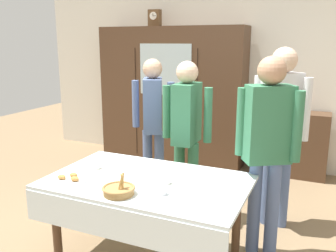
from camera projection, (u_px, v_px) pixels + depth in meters
The scene contains 18 objects.
ground_plane at pixel (159, 249), 3.22m from camera, with size 12.00×12.00×0.00m, color #846B4C.
back_wall at pixel (237, 72), 5.27m from camera, with size 6.40×0.10×2.70m, color silver.
dining_table at pixel (146, 193), 2.87m from camera, with size 1.57×0.98×0.73m.
wall_cabinet at pixel (171, 95), 5.44m from camera, with size 2.19×0.46×2.00m.
mantel_clock at pixel (155, 18), 5.29m from camera, with size 0.18×0.11×0.24m.
bookshelf_low at pixel (290, 143), 4.93m from camera, with size 0.97×0.35×0.88m.
book_stack at pixel (292, 109), 4.83m from camera, with size 0.15×0.20×0.06m.
tea_cup_mid_left at pixel (96, 166), 3.10m from camera, with size 0.13×0.13×0.06m.
tea_cup_far_left at pixel (162, 191), 2.58m from camera, with size 0.13×0.13×0.06m.
tea_cup_far_right at pixel (166, 181), 2.77m from camera, with size 0.13×0.13×0.06m.
bread_basket at pixel (119, 190), 2.59m from camera, with size 0.24×0.24×0.16m.
pastry_plate at pixel (69, 179), 2.85m from camera, with size 0.28×0.28×0.05m.
spoon_front_edge at pixel (119, 162), 3.29m from camera, with size 0.12×0.02×0.01m.
spoon_center at pixel (193, 187), 2.72m from camera, with size 0.12×0.02×0.01m.
person_behind_table_left at pixel (268, 138), 2.93m from camera, with size 0.52×0.36×1.69m.
person_near_right_end at pixel (187, 125), 3.63m from camera, with size 0.52×0.36×1.61m.
person_behind_table_right at pixel (153, 116), 4.10m from camera, with size 0.52×0.41×1.61m.
person_by_cabinet at pixel (280, 120), 3.42m from camera, with size 0.52×0.41×1.75m.
Camera 1 is at (1.25, -2.61, 1.80)m, focal length 38.92 mm.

